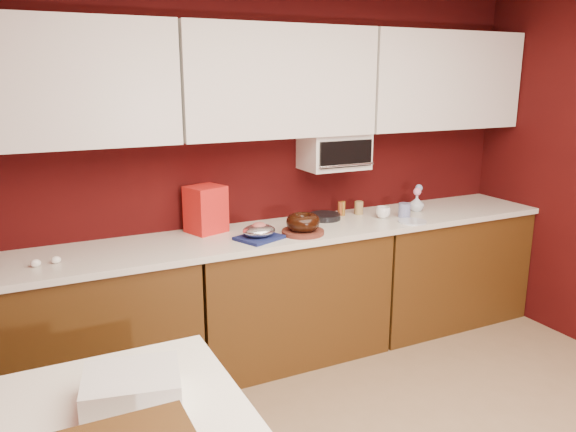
% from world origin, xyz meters
% --- Properties ---
extents(wall_back, '(4.00, 0.02, 2.50)m').
position_xyz_m(wall_back, '(0.00, 2.25, 1.25)').
color(wall_back, '#370807').
rests_on(wall_back, floor).
extents(base_cabinet_left, '(1.31, 0.58, 0.86)m').
position_xyz_m(base_cabinet_left, '(-1.33, 1.94, 0.43)').
color(base_cabinet_left, '#492B0E').
rests_on(base_cabinet_left, floor).
extents(base_cabinet_center, '(1.31, 0.58, 0.86)m').
position_xyz_m(base_cabinet_center, '(0.00, 1.94, 0.43)').
color(base_cabinet_center, '#492B0E').
rests_on(base_cabinet_center, floor).
extents(base_cabinet_right, '(1.31, 0.58, 0.86)m').
position_xyz_m(base_cabinet_right, '(1.33, 1.94, 0.43)').
color(base_cabinet_right, '#492B0E').
rests_on(base_cabinet_right, floor).
extents(countertop, '(4.00, 0.62, 0.04)m').
position_xyz_m(countertop, '(0.00, 1.94, 0.88)').
color(countertop, silver).
rests_on(countertop, base_cabinet_center).
extents(upper_cabinet_left, '(1.31, 0.33, 0.70)m').
position_xyz_m(upper_cabinet_left, '(-1.33, 2.08, 1.85)').
color(upper_cabinet_left, white).
rests_on(upper_cabinet_left, wall_back).
extents(upper_cabinet_center, '(1.31, 0.33, 0.70)m').
position_xyz_m(upper_cabinet_center, '(0.00, 2.08, 1.85)').
color(upper_cabinet_center, white).
rests_on(upper_cabinet_center, wall_back).
extents(upper_cabinet_right, '(1.31, 0.33, 0.70)m').
position_xyz_m(upper_cabinet_right, '(1.33, 2.08, 1.85)').
color(upper_cabinet_right, white).
rests_on(upper_cabinet_right, wall_back).
extents(toaster_oven, '(0.45, 0.30, 0.25)m').
position_xyz_m(toaster_oven, '(0.45, 2.10, 1.38)').
color(toaster_oven, white).
rests_on(toaster_oven, upper_cabinet_center).
extents(toaster_oven_door, '(0.40, 0.02, 0.18)m').
position_xyz_m(toaster_oven_door, '(0.45, 1.94, 1.38)').
color(toaster_oven_door, black).
rests_on(toaster_oven_door, toaster_oven).
extents(toaster_oven_handle, '(0.42, 0.02, 0.02)m').
position_xyz_m(toaster_oven_handle, '(0.45, 1.93, 1.30)').
color(toaster_oven_handle, silver).
rests_on(toaster_oven_handle, toaster_oven).
extents(cake_base, '(0.34, 0.34, 0.03)m').
position_xyz_m(cake_base, '(0.05, 1.80, 0.91)').
color(cake_base, maroon).
rests_on(cake_base, countertop).
extents(bundt_cake, '(0.27, 0.27, 0.09)m').
position_xyz_m(bundt_cake, '(0.05, 1.80, 0.98)').
color(bundt_cake, black).
rests_on(bundt_cake, cake_base).
extents(navy_towel, '(0.32, 0.30, 0.02)m').
position_xyz_m(navy_towel, '(-0.25, 1.82, 0.91)').
color(navy_towel, navy).
rests_on(navy_towel, countertop).
extents(foil_ham_nest, '(0.25, 0.23, 0.08)m').
position_xyz_m(foil_ham_nest, '(-0.25, 1.82, 0.96)').
color(foil_ham_nest, silver).
rests_on(foil_ham_nest, navy_towel).
extents(roasted_ham, '(0.10, 0.08, 0.06)m').
position_xyz_m(roasted_ham, '(-0.25, 1.82, 0.98)').
color(roasted_ham, '#B15651').
rests_on(roasted_ham, foil_ham_nest).
extents(pandoro_box, '(0.27, 0.26, 0.30)m').
position_xyz_m(pandoro_box, '(-0.49, 2.13, 1.05)').
color(pandoro_box, red).
rests_on(pandoro_box, countertop).
extents(dark_pan, '(0.25, 0.25, 0.04)m').
position_xyz_m(dark_pan, '(0.36, 2.07, 0.92)').
color(dark_pan, black).
rests_on(dark_pan, countertop).
extents(coffee_mug, '(0.12, 0.12, 0.10)m').
position_xyz_m(coffee_mug, '(0.75, 1.92, 0.95)').
color(coffee_mug, white).
rests_on(coffee_mug, countertop).
extents(blue_jar, '(0.10, 0.10, 0.10)m').
position_xyz_m(blue_jar, '(0.90, 1.87, 0.95)').
color(blue_jar, navy).
rests_on(blue_jar, countertop).
extents(flower_vase, '(0.10, 0.10, 0.13)m').
position_xyz_m(flower_vase, '(1.11, 1.98, 0.97)').
color(flower_vase, silver).
rests_on(flower_vase, countertop).
extents(flower_pink, '(0.06, 0.06, 0.06)m').
position_xyz_m(flower_pink, '(1.11, 1.98, 1.05)').
color(flower_pink, pink).
rests_on(flower_pink, flower_vase).
extents(flower_blue, '(0.05, 0.05, 0.05)m').
position_xyz_m(flower_blue, '(1.14, 2.00, 1.07)').
color(flower_blue, '#7E97CA').
rests_on(flower_blue, flower_vase).
extents(china_plate, '(0.26, 0.26, 0.01)m').
position_xyz_m(china_plate, '(0.87, 1.73, 0.91)').
color(china_plate, silver).
rests_on(china_plate, countertop).
extents(amber_bottle, '(0.04, 0.04, 0.10)m').
position_xyz_m(amber_bottle, '(0.52, 2.11, 0.95)').
color(amber_bottle, brown).
rests_on(amber_bottle, countertop).
extents(paper_cup, '(0.08, 0.08, 0.10)m').
position_xyz_m(paper_cup, '(0.66, 2.09, 0.95)').
color(paper_cup, olive).
rests_on(paper_cup, countertop).
extents(egg_left, '(0.05, 0.04, 0.04)m').
position_xyz_m(egg_left, '(-1.52, 1.86, 0.92)').
color(egg_left, white).
rests_on(egg_left, countertop).
extents(egg_right, '(0.05, 0.04, 0.04)m').
position_xyz_m(egg_right, '(-1.42, 1.88, 0.92)').
color(egg_right, white).
rests_on(egg_right, countertop).
extents(newspaper_stack, '(0.38, 0.34, 0.12)m').
position_xyz_m(newspaper_stack, '(-1.28, 0.58, 0.81)').
color(newspaper_stack, white).
rests_on(newspaper_stack, dining_table).
extents(amber_bottle_tall, '(0.03, 0.03, 0.11)m').
position_xyz_m(amber_bottle_tall, '(0.54, 2.10, 0.95)').
color(amber_bottle_tall, brown).
rests_on(amber_bottle_tall, countertop).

